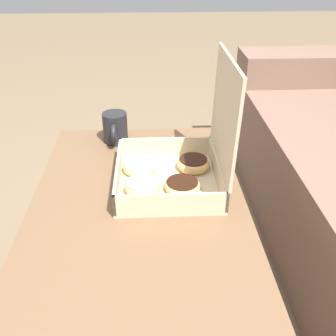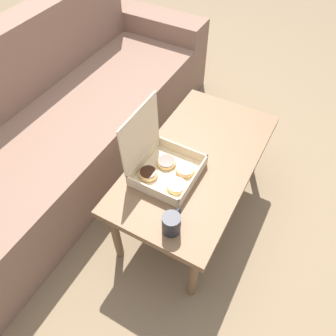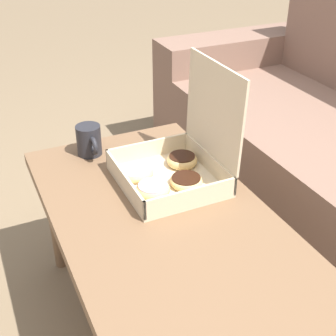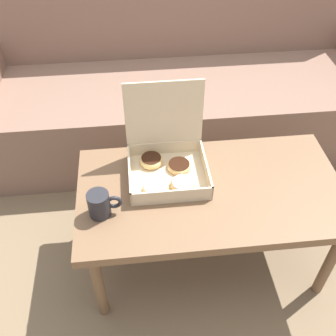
{
  "view_description": "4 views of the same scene",
  "coord_description": "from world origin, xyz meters",
  "views": [
    {
      "loc": [
        0.78,
        -0.11,
        1.09
      ],
      "look_at": [
        -0.17,
        -0.06,
        0.53
      ],
      "focal_mm": 42.0,
      "sensor_mm": 36.0,
      "label": 1
    },
    {
      "loc": [
        -1.09,
        -0.57,
        1.77
      ],
      "look_at": [
        -0.17,
        -0.06,
        0.53
      ],
      "focal_mm": 35.0,
      "sensor_mm": 36.0,
      "label": 2
    },
    {
      "loc": [
        0.94,
        -0.57,
        1.26
      ],
      "look_at": [
        -0.17,
        -0.06,
        0.53
      ],
      "focal_mm": 50.0,
      "sensor_mm": 36.0,
      "label": 3
    },
    {
      "loc": [
        -0.29,
        -1.2,
        1.62
      ],
      "look_at": [
        -0.17,
        -0.06,
        0.53
      ],
      "focal_mm": 42.0,
      "sensor_mm": 36.0,
      "label": 4
    }
  ],
  "objects": [
    {
      "name": "coffee_mug",
      "position": [
        -0.43,
        -0.23,
        0.53
      ],
      "size": [
        0.13,
        0.08,
        0.1
      ],
      "color": "#232328",
      "rests_on": "coffee_table"
    },
    {
      "name": "couch",
      "position": [
        0.0,
        0.83,
        0.31
      ],
      "size": [
        2.52,
        0.85,
        0.9
      ],
      "color": "#7A5B4C",
      "rests_on": "ground_plane"
    },
    {
      "name": "coffee_table",
      "position": [
        0.0,
        -0.15,
        0.43
      ],
      "size": [
        1.07,
        0.58,
        0.48
      ],
      "color": "brown",
      "rests_on": "ground_plane"
    },
    {
      "name": "pastry_box",
      "position": [
        -0.17,
        -0.04,
        0.54
      ],
      "size": [
        0.32,
        0.3,
        0.36
      ],
      "color": "beige",
      "rests_on": "coffee_table"
    },
    {
      "name": "ground_plane",
      "position": [
        0.0,
        0.0,
        0.0
      ],
      "size": [
        12.0,
        12.0,
        0.0
      ],
      "primitive_type": "plane",
      "color": "#756047"
    }
  ]
}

